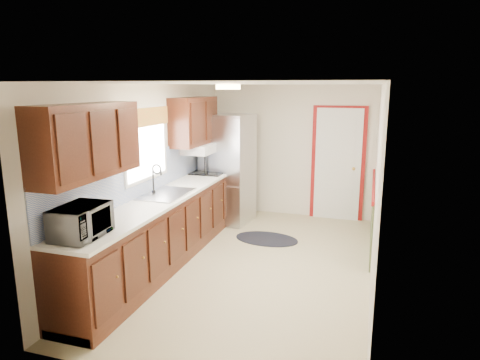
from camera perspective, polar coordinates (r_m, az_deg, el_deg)
The scene contains 8 objects.
room_shell at distance 5.54m, azimuth 2.09°, elevation 0.24°, with size 3.20×5.20×2.52m.
kitchen_run at distance 5.82m, azimuth -10.55°, elevation -3.33°, with size 0.63×4.00×2.20m.
back_wall_trim at distance 7.60m, azimuth 13.79°, elevation 0.80°, with size 1.12×2.30×2.08m.
ceiling_fixture at distance 5.32m, azimuth -1.58°, elevation 12.32°, with size 0.30×0.30×0.06m, color #FFD88C.
microwave at distance 4.38m, azimuth -20.47°, elevation -4.78°, with size 0.57×0.31×0.38m, color white.
refrigerator at distance 7.52m, azimuth -1.64°, elevation 1.52°, with size 0.88×0.84×1.90m.
rug at distance 6.84m, azimuth 3.57°, elevation -7.84°, with size 1.01×0.65×0.01m, color black.
cooktop at distance 7.27m, azimuth -4.06°, elevation 1.11°, with size 0.53×0.64×0.02m, color black.
Camera 1 is at (1.43, -5.23, 2.36)m, focal length 32.00 mm.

